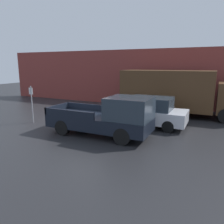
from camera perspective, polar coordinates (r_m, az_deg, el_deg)
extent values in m
plane|color=#232326|center=(12.55, -7.75, -4.39)|extent=(60.00, 60.00, 0.00)
cube|color=brown|center=(19.64, 5.72, 8.90)|extent=(28.00, 0.15, 4.89)
cube|color=black|center=(11.30, -3.42, -2.56)|extent=(5.40, 1.99, 0.65)
cube|color=#28333D|center=(10.42, 4.61, 0.96)|extent=(2.05, 1.87, 1.05)
cube|color=black|center=(12.58, -6.23, 1.28)|extent=(2.97, 0.10, 0.36)
cube|color=black|center=(11.06, -11.35, -0.41)|extent=(2.97, 0.10, 0.36)
cube|color=black|center=(12.66, -14.02, 1.05)|extent=(0.10, 1.99, 0.36)
cylinder|color=black|center=(11.49, 6.08, -3.85)|extent=(0.80, 0.26, 0.80)
cylinder|color=black|center=(9.93, 2.67, -6.40)|extent=(0.80, 0.26, 0.80)
cylinder|color=black|center=(12.94, -8.03, -2.06)|extent=(0.80, 0.26, 0.80)
cylinder|color=black|center=(11.58, -12.82, -3.97)|extent=(0.80, 0.26, 0.80)
cube|color=silver|center=(13.15, 9.41, -0.79)|extent=(4.41, 1.99, 0.73)
cube|color=#28333D|center=(12.98, 10.08, 2.28)|extent=(2.43, 1.75, 0.72)
cylinder|color=black|center=(13.79, 15.87, -1.85)|extent=(0.65, 0.22, 0.65)
cylinder|color=black|center=(12.08, 14.40, -3.74)|extent=(0.65, 0.22, 0.65)
cylinder|color=black|center=(14.47, 5.16, -0.77)|extent=(0.65, 0.22, 0.65)
cylinder|color=black|center=(12.85, 2.36, -2.40)|extent=(0.65, 0.22, 0.65)
cube|color=#472D19|center=(16.41, 14.11, 5.72)|extent=(6.38, 2.52, 2.73)
cylinder|color=black|center=(17.97, 10.56, 2.11)|extent=(0.94, 0.30, 0.94)
cylinder|color=black|center=(15.84, 8.43, 0.83)|extent=(0.94, 0.30, 0.94)
cylinder|color=gray|center=(14.35, -20.17, 1.79)|extent=(0.07, 0.07, 2.31)
cube|color=silver|center=(14.21, -20.48, 5.15)|extent=(0.30, 0.02, 0.40)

